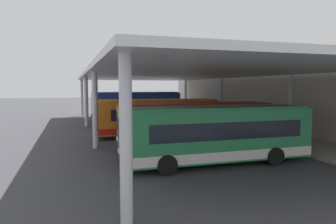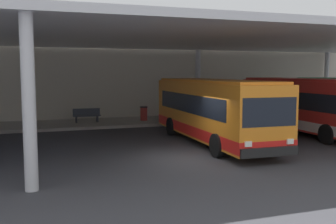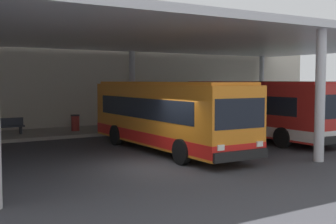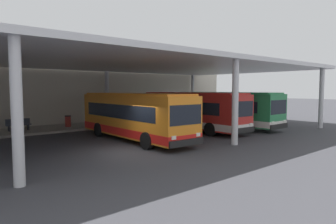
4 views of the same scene
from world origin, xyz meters
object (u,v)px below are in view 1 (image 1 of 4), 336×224
bus_middle_bay (197,125)px  trash_bin (238,123)px  bench_waiting (222,119)px  bus_nearest_bay (137,105)px  banner_sign (179,102)px  bus_second_bay (158,117)px  bus_far_bay (217,134)px

bus_middle_bay → trash_bin: size_ratio=10.79×
bench_waiting → bus_nearest_bay: bearing=-139.0°
banner_sign → bus_second_bay: bearing=-25.2°
bus_nearest_bay → trash_bin: bearing=30.2°
bus_second_bay → bus_far_bay: bearing=2.5°
bench_waiting → trash_bin: 3.90m
trash_bin → bench_waiting: bearing=175.5°
bus_middle_bay → bench_waiting: bus_middle_bay is taller
bench_waiting → trash_bin: (3.89, -0.31, 0.01)m
bus_second_bay → trash_bin: size_ratio=10.80×
bus_second_bay → banner_sign: size_ratio=3.31×
bus_far_bay → bench_waiting: (-15.39, 8.34, -0.99)m
bus_second_bay → bus_far_bay: size_ratio=1.00×
bus_middle_bay → bus_far_bay: 3.92m
bus_second_bay → bus_middle_bay: (6.41, 0.91, 0.00)m
bus_middle_bay → bench_waiting: (-11.50, 7.88, -0.99)m
bus_far_bay → banner_sign: (-27.15, 7.46, 0.32)m
bus_nearest_bay → bus_middle_bay: (20.40, -0.14, -0.19)m
bench_waiting → banner_sign: banner_sign is taller
bus_nearest_bay → bus_second_bay: (13.99, -1.04, -0.19)m
banner_sign → bench_waiting: bearing=4.3°
banner_sign → bus_middle_bay: bearing=-16.8°
bus_nearest_bay → bus_second_bay: 14.03m
bus_far_bay → banner_sign: bearing=164.6°
bus_second_bay → banner_sign: bearing=154.8°
bus_second_bay → bus_middle_bay: same height
bus_second_bay → banner_sign: 18.61m
bus_nearest_bay → banner_sign: bus_nearest_bay is taller
bench_waiting → banner_sign: (-11.76, -0.88, 1.32)m
bus_far_bay → bench_waiting: bearing=151.5°
bus_second_bay → bus_middle_bay: size_ratio=1.00×
bus_middle_bay → bus_second_bay: bearing=-172.0°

